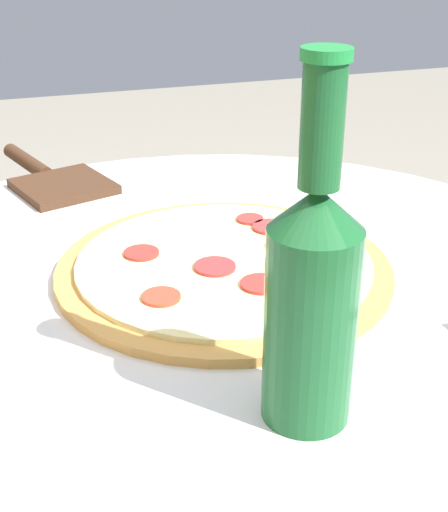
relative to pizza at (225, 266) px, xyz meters
name	(u,v)px	position (x,y,z in m)	size (l,w,h in m)	color
table	(219,427)	(-0.05, 0.02, -0.18)	(0.92, 0.92, 0.72)	silver
pizza	(225,266)	(0.00, 0.00, 0.00)	(0.36, 0.36, 0.02)	#C68E47
beer_bottle	(312,295)	(-0.24, 0.01, 0.10)	(0.07, 0.07, 0.28)	#195628
pizza_paddle	(52,179)	(0.34, 0.15, 0.00)	(0.27, 0.15, 0.02)	#422819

